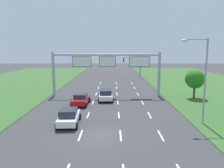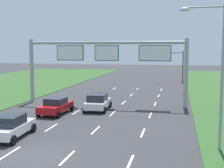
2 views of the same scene
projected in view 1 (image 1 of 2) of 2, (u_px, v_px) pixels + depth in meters
ground_plane at (100, 135)px, 19.00m from camera, size 200.00×200.00×0.00m
lane_dashes_inner_left at (88, 115)px, 24.93m from camera, size 0.14×50.40×0.01m
lane_dashes_inner_right at (119, 115)px, 24.91m from camera, size 0.14×50.40×0.01m
lane_dashes_slip at (149, 115)px, 24.89m from camera, size 0.14×50.40×0.01m
car_near_red at (81, 99)px, 29.45m from camera, size 2.31×4.20×1.50m
car_lead_silver at (69, 117)px, 21.68m from camera, size 2.24×4.26×1.59m
car_mid_lane at (106, 95)px, 32.03m from camera, size 2.33×4.26×1.60m
sign_gantry at (108, 65)px, 34.40m from camera, size 17.24×0.44×7.00m
traffic_light_mast at (133, 63)px, 58.54m from camera, size 4.76×0.49×5.60m
street_lamp at (202, 74)px, 21.24m from camera, size 2.61×0.32×8.50m
roadside_tree_mid at (195, 79)px, 32.92m from camera, size 2.91×2.91×4.48m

